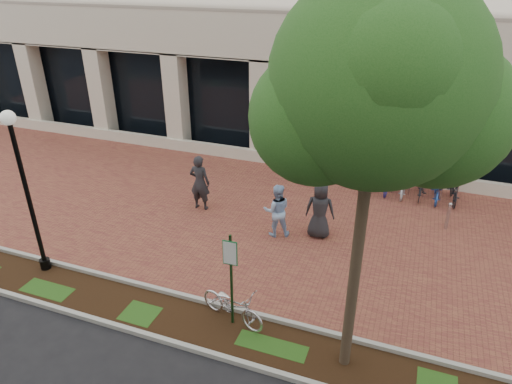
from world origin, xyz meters
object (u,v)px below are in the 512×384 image
(lamppost, at_px, (25,186))
(pedestrian_left, at_px, (200,183))
(parking_sign, at_px, (231,270))
(pedestrian_right, at_px, (320,210))
(street_tree, at_px, (380,95))
(bollard, at_px, (448,216))
(pedestrian_mid, at_px, (277,210))
(bike_rack_cluster, at_px, (413,185))
(locked_bicycle, at_px, (232,305))

(lamppost, distance_m, pedestrian_left, 5.50)
(parking_sign, height_order, pedestrian_right, parking_sign)
(parking_sign, height_order, lamppost, lamppost)
(lamppost, relative_size, pedestrian_right, 2.46)
(parking_sign, bearing_deg, street_tree, -6.88)
(street_tree, height_order, bollard, street_tree)
(pedestrian_left, height_order, pedestrian_right, pedestrian_left)
(pedestrian_right, distance_m, bollard, 4.18)
(street_tree, relative_size, pedestrian_right, 4.18)
(pedestrian_left, bearing_deg, pedestrian_right, 174.04)
(bollard, bearing_deg, pedestrian_left, -169.33)
(pedestrian_mid, bearing_deg, bike_rack_cluster, -154.34)
(pedestrian_left, relative_size, pedestrian_right, 1.06)
(lamppost, height_order, pedestrian_mid, lamppost)
(pedestrian_mid, bearing_deg, locked_bicycle, 70.74)
(pedestrian_right, height_order, bike_rack_cluster, pedestrian_right)
(lamppost, height_order, street_tree, street_tree)
(bike_rack_cluster, bearing_deg, parking_sign, -108.29)
(street_tree, height_order, locked_bicycle, street_tree)
(pedestrian_mid, height_order, bike_rack_cluster, pedestrian_mid)
(pedestrian_mid, distance_m, bike_rack_cluster, 5.69)
(parking_sign, relative_size, locked_bicycle, 1.38)
(pedestrian_right, bearing_deg, bollard, -158.82)
(lamppost, distance_m, bike_rack_cluster, 12.51)
(street_tree, xyz_separation_m, locked_bicycle, (-2.78, 0.31, -5.31))
(pedestrian_left, relative_size, bike_rack_cluster, 0.56)
(pedestrian_mid, relative_size, pedestrian_right, 0.93)
(street_tree, relative_size, bollard, 8.24)
(street_tree, relative_size, pedestrian_mid, 4.50)
(pedestrian_mid, bearing_deg, pedestrian_left, -36.05)
(pedestrian_left, height_order, pedestrian_mid, pedestrian_left)
(street_tree, bearing_deg, bike_rack_cluster, 84.68)
(pedestrian_right, xyz_separation_m, bollard, (3.73, 1.83, -0.45))
(lamppost, relative_size, locked_bicycle, 2.56)
(lamppost, xyz_separation_m, street_tree, (8.47, -0.40, 3.22))
(bike_rack_cluster, bearing_deg, pedestrian_right, -118.83)
(locked_bicycle, relative_size, pedestrian_left, 0.91)
(bollard, bearing_deg, parking_sign, -126.84)
(pedestrian_left, distance_m, pedestrian_right, 4.23)
(parking_sign, distance_m, pedestrian_left, 5.83)
(pedestrian_mid, xyz_separation_m, bike_rack_cluster, (3.79, 4.22, -0.40))
(pedestrian_left, xyz_separation_m, pedestrian_mid, (2.97, -0.72, -0.12))
(pedestrian_mid, xyz_separation_m, bollard, (4.98, 2.22, -0.38))
(pedestrian_mid, bearing_deg, parking_sign, 71.09)
(locked_bicycle, bearing_deg, bike_rack_cluster, -7.47)
(pedestrian_left, bearing_deg, bollard, -170.79)
(bollard, bearing_deg, lamppost, -149.59)
(pedestrian_right, bearing_deg, parking_sign, 72.49)
(pedestrian_right, bearing_deg, pedestrian_left, -9.44)
(lamppost, relative_size, bike_rack_cluster, 1.31)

